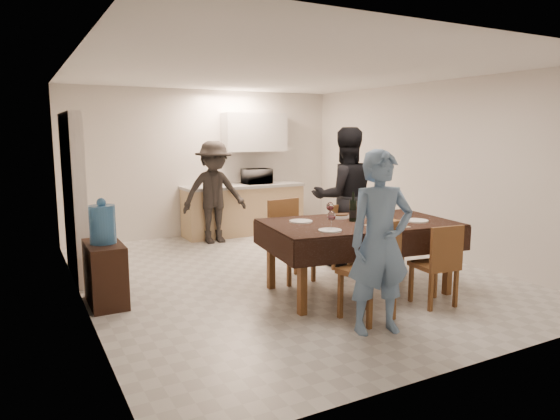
{
  "coord_description": "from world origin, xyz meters",
  "views": [
    {
      "loc": [
        -3.08,
        -5.6,
        1.86
      ],
      "look_at": [
        -0.24,
        -0.3,
        0.92
      ],
      "focal_mm": 32.0,
      "sensor_mm": 36.0,
      "label": 1
    }
  ],
  "objects": [
    {
      "name": "kitchen_base_cabinet",
      "position": [
        0.6,
        2.68,
        0.43
      ],
      "size": [
        2.2,
        0.6,
        0.86
      ],
      "primitive_type": "cube",
      "color": "tan",
      "rests_on": "floor"
    },
    {
      "name": "plate_near_right",
      "position": [
        1.0,
        -1.34,
        0.84
      ],
      "size": [
        0.27,
        0.27,
        0.02
      ],
      "primitive_type": "cylinder",
      "color": "white",
      "rests_on": "dining_table"
    },
    {
      "name": "ceiling",
      "position": [
        0.0,
        0.0,
        2.6
      ],
      "size": [
        5.0,
        6.0,
        0.02
      ],
      "primitive_type": "cube",
      "color": "white",
      "rests_on": "wall_back"
    },
    {
      "name": "upper_cabinet",
      "position": [
        0.9,
        2.82,
        1.85
      ],
      "size": [
        1.2,
        0.34,
        0.7
      ],
      "primitive_type": "cube",
      "color": "silver",
      "rests_on": "wall_back"
    },
    {
      "name": "dining_table",
      "position": [
        0.4,
        -1.04,
        0.8
      ],
      "size": [
        2.28,
        1.5,
        0.83
      ],
      "rotation": [
        0.0,
        0.0,
        -0.13
      ],
      "color": "black",
      "rests_on": "floor"
    },
    {
      "name": "wine_bottle",
      "position": [
        0.35,
        -0.99,
        1.01
      ],
      "size": [
        0.09,
        0.09,
        0.34
      ],
      "primitive_type": null,
      "color": "black",
      "rests_on": "dining_table"
    },
    {
      "name": "person_kitchen",
      "position": [
        -0.13,
        2.23,
        0.86
      ],
      "size": [
        1.11,
        0.64,
        1.71
      ],
      "primitive_type": "imported",
      "color": "black",
      "rests_on": "floor"
    },
    {
      "name": "wine_glass_b",
      "position": [
        0.95,
        -0.79,
        0.94
      ],
      "size": [
        0.09,
        0.09,
        0.2
      ],
      "primitive_type": null,
      "color": "white",
      "rests_on": "dining_table"
    },
    {
      "name": "plate_far_left",
      "position": [
        -0.2,
        -0.74,
        0.84
      ],
      "size": [
        0.27,
        0.27,
        0.02
      ],
      "primitive_type": "cylinder",
      "color": "white",
      "rests_on": "dining_table"
    },
    {
      "name": "kitchen_worktop",
      "position": [
        0.6,
        2.68,
        0.89
      ],
      "size": [
        2.24,
        0.64,
        0.05
      ],
      "primitive_type": "cube",
      "color": "#A8A7A3",
      "rests_on": "kitchen_base_cabinet"
    },
    {
      "name": "person_near",
      "position": [
        -0.15,
        -2.09,
        0.85
      ],
      "size": [
        0.7,
        0.54,
        1.71
      ],
      "primitive_type": "imported",
      "rotation": [
        0.0,
        0.0,
        -0.24
      ],
      "color": "#6083AB",
      "rests_on": "floor"
    },
    {
      "name": "wine_glass_a",
      "position": [
        -0.15,
        -1.29,
        0.94
      ],
      "size": [
        0.09,
        0.09,
        0.2
      ],
      "primitive_type": null,
      "color": "white",
      "rests_on": "dining_table"
    },
    {
      "name": "savoury_tart",
      "position": [
        0.5,
        -1.42,
        0.86
      ],
      "size": [
        0.43,
        0.34,
        0.05
      ],
      "primitive_type": "cube",
      "rotation": [
        0.0,
        0.0,
        -0.1
      ],
      "color": "#AD7532",
      "rests_on": "dining_table"
    },
    {
      "name": "stub_partition",
      "position": [
        -2.42,
        1.2,
        1.05
      ],
      "size": [
        0.15,
        1.4,
        2.1
      ],
      "primitive_type": "cube",
      "color": "white",
      "rests_on": "floor"
    },
    {
      "name": "console",
      "position": [
        -2.28,
        -0.09,
        0.34
      ],
      "size": [
        0.37,
        0.73,
        0.68
      ],
      "primitive_type": "cube",
      "color": "black",
      "rests_on": "floor"
    },
    {
      "name": "floor",
      "position": [
        0.0,
        0.0,
        0.0
      ],
      "size": [
        5.0,
        6.0,
        0.02
      ],
      "primitive_type": "cube",
      "color": "beige",
      "rests_on": "ground"
    },
    {
      "name": "salad_bowl",
      "position": [
        0.7,
        -0.86,
        0.87
      ],
      "size": [
        0.18,
        0.18,
        0.07
      ],
      "primitive_type": "cylinder",
      "color": "white",
      "rests_on": "dining_table"
    },
    {
      "name": "wall_back",
      "position": [
        0.0,
        3.0,
        1.3
      ],
      "size": [
        5.0,
        0.02,
        2.6
      ],
      "primitive_type": "cube",
      "color": "silver",
      "rests_on": "floor"
    },
    {
      "name": "wine_glass_c",
      "position": [
        0.2,
        -0.74,
        0.94
      ],
      "size": [
        0.09,
        0.09,
        0.2
      ],
      "primitive_type": null,
      "color": "white",
      "rests_on": "dining_table"
    },
    {
      "name": "person_far",
      "position": [
        0.95,
        0.01,
        0.96
      ],
      "size": [
        1.09,
        0.95,
        1.92
      ],
      "primitive_type": "imported",
      "rotation": [
        0.0,
        0.0,
        2.87
      ],
      "color": "black",
      "rests_on": "floor"
    },
    {
      "name": "wall_left",
      "position": [
        -2.5,
        0.0,
        1.3
      ],
      "size": [
        0.02,
        6.0,
        2.6
      ],
      "primitive_type": "cube",
      "color": "silver",
      "rests_on": "floor"
    },
    {
      "name": "chair_near_right",
      "position": [
        0.85,
        -1.87,
        0.55
      ],
      "size": [
        0.44,
        0.44,
        0.48
      ],
      "rotation": [
        0.0,
        0.0,
        -0.1
      ],
      "color": "brown",
      "rests_on": "floor"
    },
    {
      "name": "water_jug",
      "position": [
        -2.28,
        -0.09,
        0.88
      ],
      "size": [
        0.27,
        0.27,
        0.41
      ],
      "primitive_type": "cylinder",
      "color": "#3F7CB7",
      "rests_on": "console"
    },
    {
      "name": "chair_near_left",
      "position": [
        -0.05,
        -1.88,
        0.62
      ],
      "size": [
        0.55,
        0.55,
        0.55
      ],
      "rotation": [
        0.0,
        0.0,
        0.22
      ],
      "color": "brown",
      "rests_on": "floor"
    },
    {
      "name": "mushroom_dish",
      "position": [
        0.35,
        -0.76,
        0.85
      ],
      "size": [
        0.19,
        0.19,
        0.03
      ],
      "primitive_type": "cylinder",
      "color": "white",
      "rests_on": "dining_table"
    },
    {
      "name": "water_pitcher",
      "position": [
        0.75,
        -1.09,
        0.94
      ],
      "size": [
        0.14,
        0.14,
        0.21
      ],
      "primitive_type": "cylinder",
      "color": "white",
      "rests_on": "dining_table"
    },
    {
      "name": "microwave",
      "position": [
        0.88,
        2.68,
        1.05
      ],
      "size": [
        0.5,
        0.34,
        0.28
      ],
      "primitive_type": "imported",
      "rotation": [
        0.0,
        0.0,
        3.14
      ],
      "color": "silver",
      "rests_on": "kitchen_worktop"
    },
    {
      "name": "chair_far_left",
      "position": [
        -0.05,
        -0.38,
        0.62
      ],
      "size": [
        0.51,
        0.51,
        0.55
      ],
      "rotation": [
        0.0,
        0.0,
        3.25
      ],
      "color": "brown",
      "rests_on": "floor"
    },
    {
      "name": "plate_near_left",
      "position": [
        -0.2,
        -1.34,
        0.84
      ],
      "size": [
        0.25,
        0.25,
        0.01
      ],
      "primitive_type": "cylinder",
      "color": "white",
      "rests_on": "dining_table"
    },
    {
      "name": "wall_front",
      "position": [
        0.0,
        -3.0,
        1.3
      ],
      "size": [
        5.0,
        0.02,
        2.6
      ],
      "primitive_type": "cube",
      "color": "silver",
      "rests_on": "floor"
    },
    {
      "name": "chair_far_right",
      "position": [
        0.85,
        -0.37,
        0.54
      ],
      "size": [
        0.44,
        0.44,
        0.48
      ],
      "rotation": [
        0.0,
        0.0,
        3.24
      ],
      "color": "brown",
      "rests_on": "floor"
    },
    {
      "name": "plate_far_right",
      "position": [
        1.0,
        -0.74,
        0.84
      ],
      "size": [
        0.28,
        0.28,
        0.02
      ],
      "primitive_type": "cylinder",
      "color": "white",
      "rests_on": "dining_table"
    },
    {
      "name": "wall_right",
      "position": [
        2.5,
        0.0,
        1.3
      ],
      "size": [
        0.02,
        6.0,
        2.6
      ],
      "primitive_type": "cube",
      "color": "silver",
      "rests_on": "floor"
    }
  ]
}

